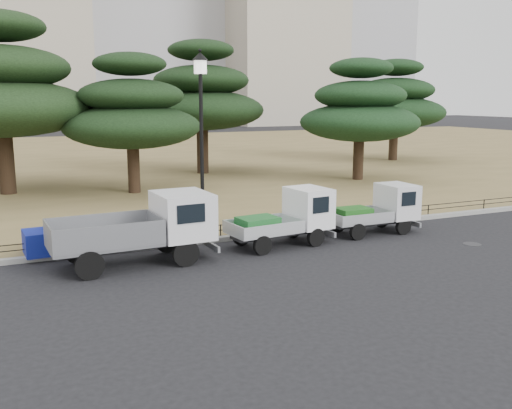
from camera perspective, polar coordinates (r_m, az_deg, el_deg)
name	(u,v)px	position (r m, az deg, el deg)	size (l,w,h in m)	color
ground	(282,257)	(17.63, 2.65, -5.26)	(220.00, 220.00, 0.00)	black
lawn	(109,159)	(46.63, -14.46, 4.46)	(120.00, 56.00, 0.15)	olive
curb	(249,236)	(19.89, -0.70, -3.16)	(120.00, 0.25, 0.16)	gray
truck_large	(142,226)	(16.99, -11.28, -2.15)	(4.74, 2.10, 2.03)	black
truck_kei_front	(287,218)	(18.89, 3.15, -1.32)	(3.62, 1.86, 1.84)	black
truck_kei_rear	(378,209)	(21.02, 12.12, -0.47)	(3.30, 1.45, 1.73)	black
street_lamp	(201,114)	(19.04, -5.51, 8.97)	(0.55, 0.55, 6.12)	black
pipe_fence	(247,225)	(19.94, -0.88, -2.07)	(38.00, 0.04, 0.40)	black
tarp_pile	(52,240)	(18.53, -19.75, -3.31)	(1.61, 1.23, 1.03)	#132093
manhole	(472,244)	(20.43, 20.80, -3.72)	(0.60, 0.60, 0.01)	#2D2D30
pine_west_near	(0,90)	(30.41, -24.20, 10.41)	(8.74, 8.74, 8.74)	black
pine_center_left	(132,113)	(28.85, -12.34, 8.96)	(6.73, 6.73, 6.84)	black
pine_center_right	(202,97)	(35.83, -5.45, 10.67)	(7.69, 7.69, 8.15)	black
pine_east_near	(360,110)	(33.37, 10.35, 9.27)	(6.82, 6.82, 6.89)	black
pine_east_far	(395,102)	(44.52, 13.74, 9.89)	(7.46, 7.46, 7.50)	black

